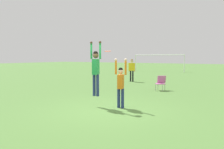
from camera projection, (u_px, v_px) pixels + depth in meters
name	position (u px, v px, depth m)	size (l,w,h in m)	color
ground_plane	(106.00, 110.00, 8.39)	(120.00, 120.00, 0.00)	#56843D
person_jumping	(96.00, 67.00, 8.79)	(0.54, 0.43, 2.22)	navy
person_defending	(121.00, 82.00, 8.59)	(0.54, 0.43, 1.96)	navy
frisbee	(108.00, 51.00, 8.42)	(0.26, 0.26, 0.04)	#E04C23
camping_chair_1	(161.00, 82.00, 13.16)	(0.70, 0.77, 0.89)	gray
person_spectator_near	(132.00, 68.00, 17.82)	(0.61, 0.35, 1.84)	black
soccer_goal	(158.00, 58.00, 30.13)	(7.10, 0.10, 2.35)	white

